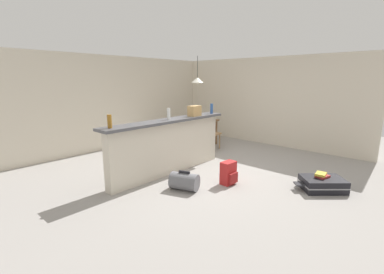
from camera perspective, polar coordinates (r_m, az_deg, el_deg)
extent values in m
cube|color=gray|center=(5.78, 2.37, -6.99)|extent=(13.00, 13.00, 0.05)
cube|color=beige|center=(7.80, -15.16, 7.20)|extent=(6.60, 0.10, 2.50)
cube|color=beige|center=(8.21, 14.69, 7.46)|extent=(0.10, 6.00, 2.50)
cube|color=beige|center=(5.39, -4.91, -2.32)|extent=(2.80, 0.20, 1.06)
cube|color=#4C4C51|center=(5.28, -5.02, 3.49)|extent=(2.96, 0.40, 0.05)
cylinder|color=#9E661E|center=(4.50, -17.21, 3.21)|extent=(0.07, 0.07, 0.22)
cylinder|color=silver|center=(5.24, -5.01, 4.94)|extent=(0.06, 0.06, 0.23)
cylinder|color=#284C89|center=(6.17, 4.21, 6.08)|extent=(0.07, 0.07, 0.23)
cube|color=tan|center=(5.73, 0.54, 5.60)|extent=(0.26, 0.18, 0.22)
cube|color=brown|center=(7.62, 1.00, 3.50)|extent=(1.10, 0.80, 0.04)
cylinder|color=brown|center=(7.10, 0.45, -0.18)|extent=(0.06, 0.06, 0.70)
cylinder|color=brown|center=(7.84, 5.22, 0.96)|extent=(0.06, 0.06, 0.70)
cylinder|color=brown|center=(7.56, -3.40, 0.56)|extent=(0.06, 0.06, 0.70)
cylinder|color=brown|center=(8.26, 1.46, 1.58)|extent=(0.06, 0.06, 0.70)
cube|color=#9E754C|center=(7.28, 4.21, 0.74)|extent=(0.43, 0.43, 0.04)
cube|color=#9E754C|center=(7.33, 3.07, 2.90)|extent=(0.40, 0.07, 0.48)
cylinder|color=#9E754C|center=(7.12, 4.55, -1.40)|extent=(0.04, 0.04, 0.41)
cylinder|color=#9E754C|center=(7.38, 5.91, -0.93)|extent=(0.04, 0.04, 0.41)
cylinder|color=#9E754C|center=(7.29, 2.44, -1.04)|extent=(0.04, 0.04, 0.41)
cylinder|color=#9E754C|center=(7.55, 3.84, -0.59)|extent=(0.04, 0.04, 0.41)
cylinder|color=black|center=(7.51, 1.19, 14.72)|extent=(0.01, 0.01, 0.59)
cone|color=white|center=(7.50, 1.17, 12.07)|extent=(0.34, 0.34, 0.14)
sphere|color=white|center=(7.50, 1.17, 11.46)|extent=(0.07, 0.07, 0.07)
cube|color=black|center=(5.19, 26.14, -9.00)|extent=(0.81, 0.83, 0.22)
cube|color=gray|center=(5.19, 26.14, -9.00)|extent=(0.83, 0.84, 0.02)
cube|color=#2D2D33|center=(5.02, 21.89, -9.31)|extent=(0.23, 0.22, 0.02)
cube|color=red|center=(4.95, 7.75, -7.58)|extent=(0.29, 0.19, 0.42)
cube|color=maroon|center=(4.91, 8.75, -8.68)|extent=(0.22, 0.07, 0.19)
cube|color=black|center=(4.96, 6.32, -7.75)|extent=(0.04, 0.03, 0.36)
cube|color=black|center=(5.07, 7.32, -7.35)|extent=(0.04, 0.03, 0.36)
cylinder|color=slate|center=(4.68, -1.64, -9.47)|extent=(0.45, 0.55, 0.30)
cube|color=black|center=(4.62, -1.65, -7.51)|extent=(0.10, 0.20, 0.04)
cube|color=#AD2D2D|center=(5.18, 26.11, -7.54)|extent=(0.26, 0.22, 0.04)
cube|color=gold|center=(5.16, 25.84, -7.14)|extent=(0.24, 0.18, 0.04)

